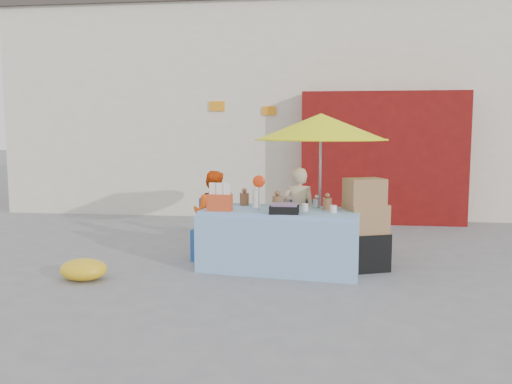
# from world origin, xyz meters

# --- Properties ---
(ground) EXTENTS (80.00, 80.00, 0.00)m
(ground) POSITION_xyz_m (0.00, 0.00, 0.00)
(ground) COLOR slate
(ground) RESTS_ON ground
(backdrop) EXTENTS (14.00, 8.00, 7.80)m
(backdrop) POSITION_xyz_m (0.52, 7.52, 3.10)
(backdrop) COLOR silver
(backdrop) RESTS_ON ground
(market_table) EXTENTS (2.21, 1.25, 1.27)m
(market_table) POSITION_xyz_m (0.50, 0.30, 0.41)
(market_table) COLOR #85ADD4
(market_table) RESTS_ON ground
(chair_left) EXTENTS (0.51, 0.51, 0.85)m
(chair_left) POSITION_xyz_m (-0.55, 0.77, 0.26)
(chair_left) COLOR #215097
(chair_left) RESTS_ON ground
(chair_right) EXTENTS (0.51, 0.51, 0.85)m
(chair_right) POSITION_xyz_m (0.70, 0.77, 0.26)
(chair_right) COLOR #215097
(chair_right) RESTS_ON ground
(vendor_orange) EXTENTS (0.65, 0.53, 1.27)m
(vendor_orange) POSITION_xyz_m (-0.55, 0.90, 0.63)
(vendor_orange) COLOR #E6490C
(vendor_orange) RESTS_ON ground
(vendor_beige) EXTENTS (0.51, 0.36, 1.33)m
(vendor_beige) POSITION_xyz_m (0.70, 0.90, 0.67)
(vendor_beige) COLOR beige
(vendor_beige) RESTS_ON ground
(umbrella) EXTENTS (1.90, 1.90, 2.09)m
(umbrella) POSITION_xyz_m (1.00, 1.05, 1.89)
(umbrella) COLOR gray
(umbrella) RESTS_ON ground
(box_stack) EXTENTS (0.68, 0.63, 1.22)m
(box_stack) POSITION_xyz_m (1.61, 0.41, 0.56)
(box_stack) COLOR black
(box_stack) RESTS_ON ground
(tarp_bundle) EXTENTS (0.68, 0.59, 0.27)m
(tarp_bundle) POSITION_xyz_m (-1.88, -0.56, 0.13)
(tarp_bundle) COLOR gold
(tarp_bundle) RESTS_ON ground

